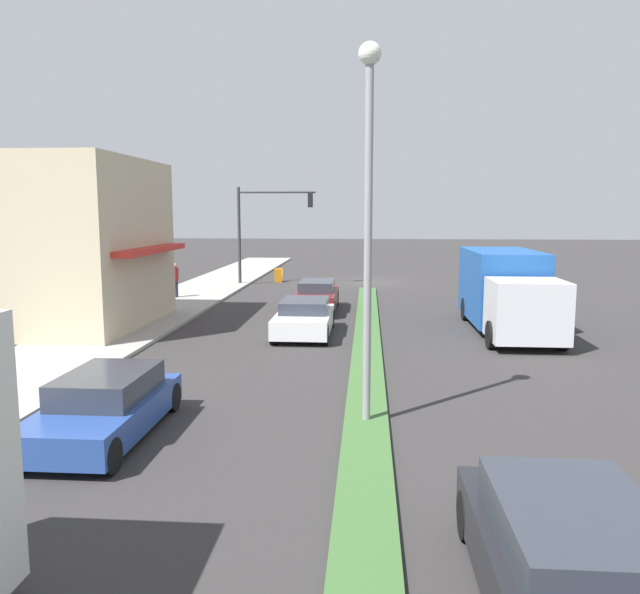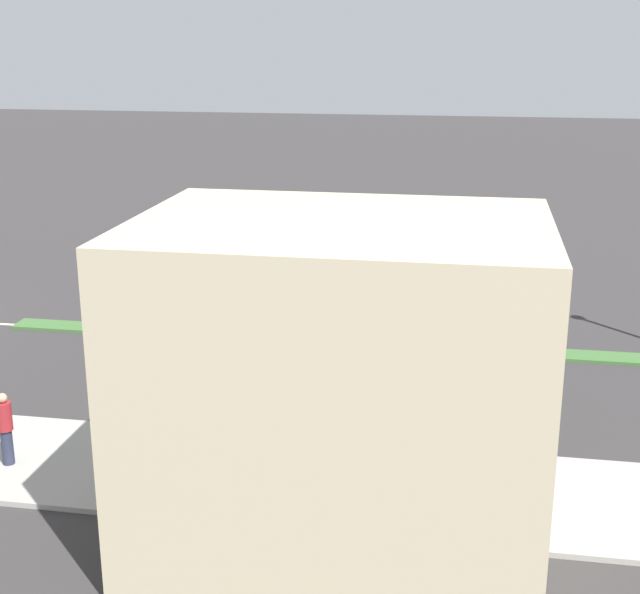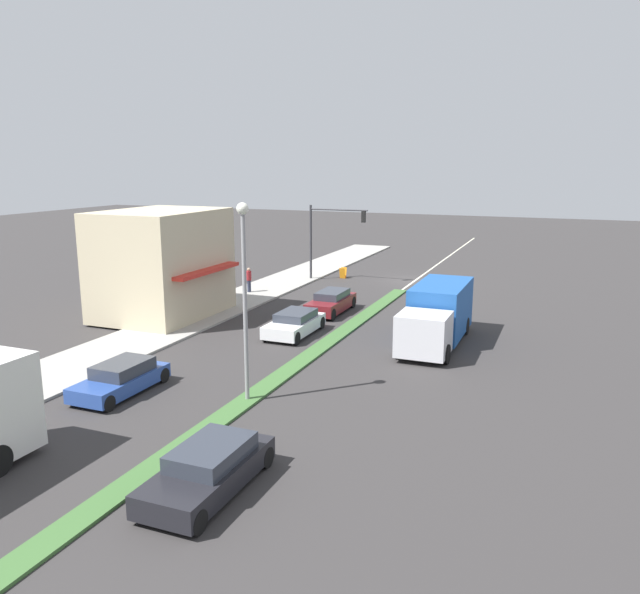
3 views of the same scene
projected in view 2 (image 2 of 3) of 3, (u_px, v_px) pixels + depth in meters
ground_plane at (443, 350)px, 27.24m from camera, size 160.00×160.00×0.00m
sidewalk_right at (449, 493)px, 18.65m from camera, size 4.00×73.00×0.12m
building_corner_store at (340, 383)px, 16.30m from camera, size 6.16×7.29×6.08m
pedestrian at (5, 427)px, 19.56m from camera, size 0.34×0.34×1.68m
delivery_truck at (389, 261)px, 31.90m from camera, size 2.44×7.50×2.87m
sedan_maroon at (228, 342)px, 25.99m from camera, size 1.72×4.45×1.31m
van_white at (410, 354)px, 25.13m from camera, size 1.89×4.19×1.23m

